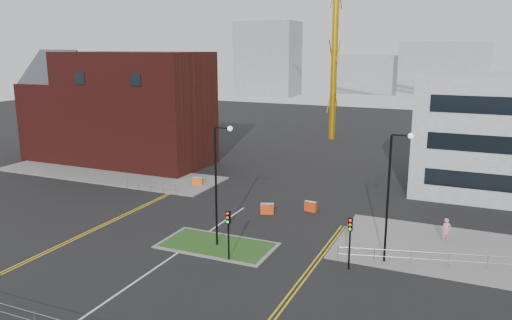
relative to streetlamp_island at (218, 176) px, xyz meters
The scene contains 24 objects.
ground 9.91m from the streetlamp_island, 105.50° to the right, with size 200.00×200.00×0.00m, color black.
pavement_left 26.80m from the streetlamp_island, 147.78° to the left, with size 28.00×8.00×0.12m, color slate.
pavement_right 21.35m from the streetlamp_island, 16.87° to the left, with size 24.00×10.00×0.12m, color slate.
island_kerb 5.38m from the streetlamp_island, behind, with size 8.60×4.60×0.08m, color slate.
grass_island 5.36m from the streetlamp_island, behind, with size 8.00×4.00×0.12m, color #264B19.
brick_building 32.20m from the streetlamp_island, 141.56° to the left, with size 24.20×10.07×14.24m.
streetlamp_island is the anchor object (origin of this frame).
streetlamp_right_near 12.17m from the streetlamp_island, ahead, with size 1.46×0.36×9.18m.
traffic_light_island 3.92m from the streetlamp_island, 48.59° to the right, with size 0.28×0.33×3.65m.
traffic_light_right 10.19m from the streetlamp_island, ahead, with size 0.28×0.33×3.65m.
railing_left 17.22m from the streetlamp_island, 142.89° to the left, with size 6.05×0.05×1.10m.
railing_right 19.18m from the streetlamp_island, 10.84° to the left, with size 19.05×5.05×1.10m.
centre_line 8.38m from the streetlamp_island, 110.29° to the right, with size 0.15×30.00×0.01m, color silver.
yellow_left_a 12.61m from the streetlamp_island, 169.89° to the left, with size 0.12×24.00×0.01m, color gold.
yellow_left_b 12.35m from the streetlamp_island, 169.62° to the left, with size 0.12×24.00×0.01m, color gold.
yellow_right_a 9.29m from the streetlamp_island, 15.36° to the right, with size 0.12×20.00×0.01m, color gold.
yellow_right_b 9.53m from the streetlamp_island, 14.78° to the right, with size 0.12×20.00×0.01m, color gold.
skyline_a 119.82m from the streetlamp_island, 110.65° to the left, with size 18.00×12.00×22.00m, color gray.
skyline_b 122.28m from the streetlamp_island, 86.35° to the left, with size 24.00×12.00×16.00m, color gray.
skyline_d 132.40m from the streetlamp_island, 94.43° to the left, with size 30.00×12.00×12.00m, color gray.
pedestrian 17.81m from the streetlamp_island, 26.32° to the left, with size 0.69×0.46×1.90m, color pink.
barrier_left 17.62m from the streetlamp_island, 125.74° to the left, with size 1.17×0.57×0.94m.
barrier_mid 9.61m from the streetlamp_island, 86.98° to the left, with size 1.23×0.77×0.98m.
barrier_right 12.20m from the streetlamp_island, 70.21° to the left, with size 1.16×0.58×0.93m.
Camera 1 is at (18.76, -22.93, 14.60)m, focal length 35.00 mm.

